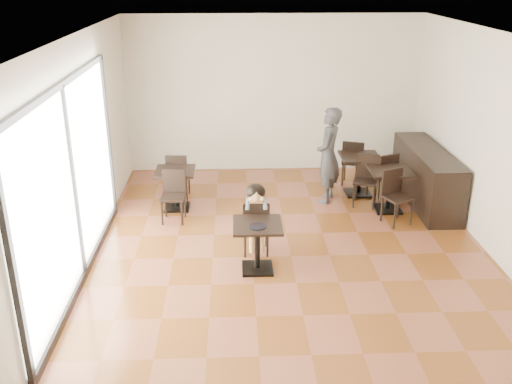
{
  "coord_description": "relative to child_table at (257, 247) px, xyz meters",
  "views": [
    {
      "loc": [
        -0.84,
        -7.56,
        4.05
      ],
      "look_at": [
        -0.52,
        0.12,
        1.0
      ],
      "focal_mm": 40.0,
      "sensor_mm": 36.0,
      "label": 1
    }
  ],
  "objects": [
    {
      "name": "chair_mid_b",
      "position": [
        2.41,
        1.5,
        0.1
      ],
      "size": [
        0.54,
        0.54,
        0.91
      ],
      "primitive_type": null,
      "rotation": [
        0.0,
        0.0,
        0.41
      ],
      "color": "black",
      "rests_on": "floor"
    },
    {
      "name": "cafe_table_back",
      "position": [
        2.04,
        2.84,
        0.02
      ],
      "size": [
        0.91,
        0.91,
        0.77
      ],
      "primitive_type": null,
      "rotation": [
        0.0,
        0.0,
        -0.32
      ],
      "color": "black",
      "rests_on": "floor"
    },
    {
      "name": "child_table",
      "position": [
        0.0,
        0.0,
        0.0
      ],
      "size": [
        0.68,
        0.68,
        0.72
      ],
      "primitive_type": null,
      "color": "black",
      "rests_on": "floor"
    },
    {
      "name": "child_chair",
      "position": [
        0.0,
        0.55,
        0.07
      ],
      "size": [
        0.39,
        0.39,
        0.87
      ],
      "primitive_type": null,
      "rotation": [
        0.0,
        0.0,
        3.14
      ],
      "color": "black",
      "rests_on": "floor"
    },
    {
      "name": "wall_front",
      "position": [
        0.52,
        -3.62,
        1.24
      ],
      "size": [
        6.0,
        0.01,
        3.2
      ],
      "primitive_type": "cube",
      "color": "silver",
      "rests_on": "floor"
    },
    {
      "name": "cafe_table_mid",
      "position": [
        2.41,
        2.05,
        0.02
      ],
      "size": [
        0.94,
        0.94,
        0.76
      ],
      "primitive_type": null,
      "rotation": [
        0.0,
        0.0,
        0.41
      ],
      "color": "black",
      "rests_on": "floor"
    },
    {
      "name": "storefront_window",
      "position": [
        -2.45,
        -0.12,
        1.04
      ],
      "size": [
        0.04,
        4.5,
        2.6
      ],
      "primitive_type": "cube",
      "color": "white",
      "rests_on": "floor"
    },
    {
      "name": "wall_left",
      "position": [
        -2.48,
        0.38,
        1.24
      ],
      "size": [
        0.01,
        8.0,
        3.2
      ],
      "primitive_type": "cube",
      "color": "silver",
      "rests_on": "floor"
    },
    {
      "name": "service_counter",
      "position": [
        3.17,
        2.38,
        0.14
      ],
      "size": [
        0.6,
        2.4,
        1.0
      ],
      "primitive_type": "cube",
      "color": "black",
      "rests_on": "floor"
    },
    {
      "name": "pizza_slice",
      "position": [
        0.0,
        0.36,
        0.59
      ],
      "size": [
        0.25,
        0.2,
        0.06
      ],
      "primitive_type": null,
      "color": "#DFBC73",
      "rests_on": "child"
    },
    {
      "name": "chair_mid_a",
      "position": [
        2.41,
        2.6,
        0.1
      ],
      "size": [
        0.54,
        0.54,
        0.91
      ],
      "primitive_type": null,
      "rotation": [
        0.0,
        0.0,
        3.55
      ],
      "color": "black",
      "rests_on": "floor"
    },
    {
      "name": "ceiling",
      "position": [
        0.52,
        0.38,
        2.84
      ],
      "size": [
        6.0,
        8.0,
        0.01
      ],
      "primitive_type": "cube",
      "color": "silver",
      "rests_on": "floor"
    },
    {
      "name": "cafe_table_left",
      "position": [
        -1.35,
        2.29,
        0.0
      ],
      "size": [
        0.73,
        0.73,
        0.72
      ],
      "primitive_type": null,
      "rotation": [
        0.0,
        0.0,
        -0.07
      ],
      "color": "black",
      "rests_on": "floor"
    },
    {
      "name": "wall_right",
      "position": [
        3.52,
        0.38,
        1.24
      ],
      "size": [
        0.01,
        8.0,
        3.2
      ],
      "primitive_type": "cube",
      "color": "silver",
      "rests_on": "floor"
    },
    {
      "name": "chair_left_a",
      "position": [
        -1.35,
        2.84,
        0.07
      ],
      "size": [
        0.42,
        0.42,
        0.87
      ],
      "primitive_type": null,
      "rotation": [
        0.0,
        0.0,
        3.07
      ],
      "color": "black",
      "rests_on": "floor"
    },
    {
      "name": "floor",
      "position": [
        0.52,
        0.38,
        -0.36
      ],
      "size": [
        6.0,
        8.0,
        0.01
      ],
      "primitive_type": "cube",
      "color": "brown",
      "rests_on": "ground"
    },
    {
      "name": "chair_left_b",
      "position": [
        -1.35,
        1.74,
        0.07
      ],
      "size": [
        0.42,
        0.42,
        0.87
      ],
      "primitive_type": null,
      "rotation": [
        0.0,
        0.0,
        -0.07
      ],
      "color": "black",
      "rests_on": "floor"
    },
    {
      "name": "child",
      "position": [
        0.0,
        0.55,
        0.19
      ],
      "size": [
        0.39,
        0.55,
        1.09
      ],
      "primitive_type": null,
      "color": "slate",
      "rests_on": "child_chair"
    },
    {
      "name": "adult_patron",
      "position": [
        1.39,
        2.54,
        0.52
      ],
      "size": [
        0.6,
        0.74,
        1.75
      ],
      "primitive_type": "imported",
      "rotation": [
        0.0,
        0.0,
        -1.89
      ],
      "color": "#38393E",
      "rests_on": "floor"
    },
    {
      "name": "wall_back",
      "position": [
        0.52,
        4.38,
        1.24
      ],
      "size": [
        6.0,
        0.01,
        3.2
      ],
      "primitive_type": "cube",
      "color": "silver",
      "rests_on": "floor"
    },
    {
      "name": "chair_back_b",
      "position": [
        2.04,
        2.29,
        0.1
      ],
      "size": [
        0.52,
        0.52,
        0.92
      ],
      "primitive_type": null,
      "rotation": [
        0.0,
        0.0,
        -0.32
      ],
      "color": "black",
      "rests_on": "floor"
    },
    {
      "name": "plate",
      "position": [
        0.0,
        -0.1,
        0.37
      ],
      "size": [
        0.24,
        0.24,
        0.01
      ],
      "primitive_type": "cylinder",
      "color": "black",
      "rests_on": "child_table"
    },
    {
      "name": "chair_back_a",
      "position": [
        2.04,
        3.39,
        0.1
      ],
      "size": [
        0.52,
        0.52,
        0.92
      ],
      "primitive_type": null,
      "rotation": [
        0.0,
        0.0,
        2.82
      ],
      "color": "black",
      "rests_on": "floor"
    }
  ]
}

